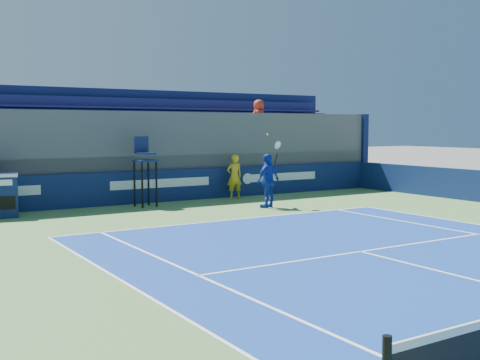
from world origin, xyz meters
TOP-DOWN VIEW (x-y plane):
  - ball_person at (2.88, 16.51)m, footprint 0.68×0.49m
  - back_hoarding at (0.00, 17.10)m, footprint 20.40×0.21m
  - umpire_chair at (-1.02, 16.16)m, footprint 0.77×0.77m
  - tennis_player at (2.48, 13.62)m, footprint 1.19×0.77m
  - stadium_seating at (-0.00, 19.15)m, footprint 21.00×4.05m

SIDE VIEW (x-z plane):
  - back_hoarding at x=0.00m, z-range 0.00..1.20m
  - ball_person at x=2.88m, z-range 0.01..1.74m
  - tennis_player at x=2.48m, z-range -0.33..2.24m
  - umpire_chair at x=-1.02m, z-range 0.29..2.77m
  - stadium_seating at x=0.00m, z-range -0.37..4.03m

